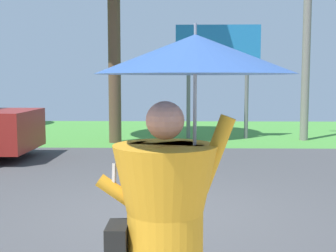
% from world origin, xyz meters
% --- Properties ---
extents(ground_plane, '(40.00, 22.00, 0.20)m').
position_xyz_m(ground_plane, '(0.00, 2.95, -0.05)').
color(ground_plane, '#424244').
extents(monk_pedestrian, '(1.14, 1.12, 2.13)m').
position_xyz_m(monk_pedestrian, '(0.24, -3.54, 1.15)').
color(monk_pedestrian, orange).
rests_on(monk_pedestrian, ground_plane).
extents(utility_pole, '(1.80, 0.24, 6.98)m').
position_xyz_m(utility_pole, '(4.05, 7.73, 3.66)').
color(utility_pole, gray).
rests_on(utility_pole, ground_plane).
extents(roadside_billboard, '(2.60, 0.12, 3.50)m').
position_xyz_m(roadside_billboard, '(1.46, 8.09, 2.55)').
color(roadside_billboard, slate).
rests_on(roadside_billboard, ground_plane).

